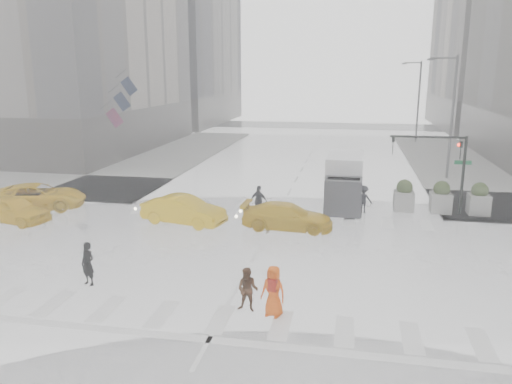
% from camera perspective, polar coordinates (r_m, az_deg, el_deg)
% --- Properties ---
extents(ground, '(120.00, 120.00, 0.00)m').
position_cam_1_polar(ground, '(22.13, -0.08, -7.19)').
color(ground, black).
rests_on(ground, ground).
extents(sidewalk_nw, '(35.00, 35.00, 0.15)m').
position_cam_1_polar(sidewalk_nw, '(45.17, -20.58, 2.81)').
color(sidewalk_nw, slate).
rests_on(sidewalk_nw, ground).
extents(road_markings, '(18.00, 48.00, 0.01)m').
position_cam_1_polar(road_markings, '(22.13, -0.08, -7.17)').
color(road_markings, silver).
rests_on(road_markings, ground).
extents(traffic_signal_pole, '(4.45, 0.42, 4.50)m').
position_cam_1_polar(traffic_signal_pole, '(29.13, 20.81, 3.55)').
color(traffic_signal_pole, black).
rests_on(traffic_signal_pole, ground).
extents(street_lamp_near, '(2.15, 0.22, 9.00)m').
position_cam_1_polar(street_lamp_near, '(39.04, 21.35, 8.42)').
color(street_lamp_near, '#59595B').
rests_on(street_lamp_near, ground).
extents(street_lamp_far, '(2.15, 0.22, 9.00)m').
position_cam_1_polar(street_lamp_far, '(58.79, 17.97, 10.12)').
color(street_lamp_far, '#59595B').
rests_on(street_lamp_far, ground).
extents(planter_west, '(1.10, 1.10, 1.80)m').
position_cam_1_polar(planter_west, '(29.48, 16.55, -0.45)').
color(planter_west, slate).
rests_on(planter_west, ground).
extents(planter_mid, '(1.10, 1.10, 1.80)m').
position_cam_1_polar(planter_mid, '(29.76, 20.38, -0.62)').
color(planter_mid, slate).
rests_on(planter_mid, ground).
extents(planter_east, '(1.10, 1.10, 1.80)m').
position_cam_1_polar(planter_east, '(30.16, 24.12, -0.78)').
color(planter_east, slate).
rests_on(planter_east, ground).
extents(flag_cluster, '(2.87, 3.06, 4.69)m').
position_cam_1_polar(flag_cluster, '(43.28, -15.42, 10.19)').
color(flag_cluster, '#59595B').
rests_on(flag_cluster, ground).
extents(pedestrian_black, '(1.23, 1.24, 2.43)m').
position_cam_1_polar(pedestrian_black, '(19.66, -18.84, -5.67)').
color(pedestrian_black, black).
rests_on(pedestrian_black, ground).
extents(pedestrian_brown, '(0.79, 0.64, 1.53)m').
position_cam_1_polar(pedestrian_brown, '(16.96, -0.94, -11.11)').
color(pedestrian_brown, '#482C19').
rests_on(pedestrian_brown, ground).
extents(pedestrian_orange, '(0.96, 0.76, 1.73)m').
position_cam_1_polar(pedestrian_orange, '(16.63, 2.00, -11.24)').
color(pedestrian_orange, '#EA5510').
rests_on(pedestrian_orange, ground).
extents(pedestrian_far_a, '(1.17, 0.91, 1.75)m').
position_cam_1_polar(pedestrian_far_a, '(27.58, 0.33, -1.05)').
color(pedestrian_far_a, black).
rests_on(pedestrian_far_a, ground).
extents(pedestrian_far_b, '(1.12, 0.77, 1.58)m').
position_cam_1_polar(pedestrian_far_b, '(29.03, 12.20, -0.80)').
color(pedestrian_far_b, black).
rests_on(pedestrian_far_b, ground).
extents(taxi_front, '(4.46, 2.46, 1.44)m').
position_cam_1_polar(taxi_front, '(29.52, -26.03, -1.80)').
color(taxi_front, '#DCAB0B').
rests_on(taxi_front, ground).
extents(taxi_mid, '(4.75, 2.52, 1.49)m').
position_cam_1_polar(taxi_mid, '(26.54, -8.26, -2.08)').
color(taxi_mid, '#DCAB0B').
rests_on(taxi_mid, ground).
extents(taxi_rear, '(4.14, 2.00, 1.34)m').
position_cam_1_polar(taxi_rear, '(25.49, 3.60, -2.79)').
color(taxi_rear, '#DCAB0B').
rests_on(taxi_rear, ground).
extents(taxi_far, '(5.38, 3.98, 1.51)m').
position_cam_1_polar(taxi_far, '(31.78, -23.76, -0.48)').
color(taxi_far, '#DCAB0B').
rests_on(taxi_far, ground).
extents(box_truck, '(2.11, 5.64, 2.99)m').
position_cam_1_polar(box_truck, '(30.01, 10.05, 1.36)').
color(box_truck, silver).
rests_on(box_truck, ground).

